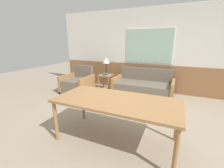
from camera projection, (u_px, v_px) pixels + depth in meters
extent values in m
plane|color=gray|center=(134.00, 130.00, 2.87)|extent=(16.00, 16.00, 0.00)
cube|color=#8E603D|center=(156.00, 78.00, 5.06)|extent=(7.20, 0.06, 0.91)
cube|color=silver|center=(160.00, 36.00, 4.69)|extent=(7.20, 0.06, 1.79)
cube|color=white|center=(149.00, 46.00, 4.86)|extent=(1.55, 0.01, 1.13)
cube|color=#99BCA8|center=(149.00, 46.00, 4.85)|extent=(1.47, 0.02, 1.05)
cube|color=#9E7042|center=(142.00, 94.00, 4.75)|extent=(1.82, 0.88, 0.06)
cube|color=#6B6051|center=(143.00, 89.00, 4.68)|extent=(1.66, 0.80, 0.35)
cube|color=#6B6051|center=(146.00, 74.00, 4.93)|extent=(1.66, 0.10, 0.41)
cube|color=#9E7042|center=(117.00, 84.00, 5.02)|extent=(0.08, 0.88, 0.55)
cube|color=#9E7042|center=(172.00, 91.00, 4.34)|extent=(0.08, 0.88, 0.55)
cube|color=#9E7042|center=(78.00, 91.00, 5.10)|extent=(0.88, 0.87, 0.06)
cube|color=#6B6051|center=(77.00, 85.00, 5.02)|extent=(0.72, 0.79, 0.37)
cube|color=#6B6051|center=(83.00, 71.00, 5.27)|extent=(0.72, 0.10, 0.42)
cube|color=#9E7042|center=(68.00, 82.00, 5.19)|extent=(0.08, 0.87, 0.57)
cube|color=#9E7042|center=(87.00, 85.00, 4.88)|extent=(0.08, 0.87, 0.57)
cube|color=#9E7042|center=(106.00, 75.00, 5.16)|extent=(0.44, 0.44, 0.03)
cylinder|color=#9E7042|center=(99.00, 84.00, 5.14)|extent=(0.04, 0.04, 0.52)
cylinder|color=#9E7042|center=(109.00, 85.00, 4.99)|extent=(0.04, 0.04, 0.52)
cylinder|color=#9E7042|center=(104.00, 81.00, 5.48)|extent=(0.04, 0.04, 0.52)
cylinder|color=#9E7042|center=(113.00, 82.00, 5.33)|extent=(0.04, 0.04, 0.52)
cylinder|color=black|center=(106.00, 74.00, 5.23)|extent=(0.14, 0.14, 0.02)
cylinder|color=black|center=(106.00, 68.00, 5.18)|extent=(0.02, 0.02, 0.37)
cone|color=silver|center=(106.00, 60.00, 5.10)|extent=(0.24, 0.24, 0.20)
cube|color=white|center=(106.00, 75.00, 5.08)|extent=(0.22, 0.14, 0.02)
cube|color=#234799|center=(106.00, 74.00, 5.07)|extent=(0.20, 0.13, 0.02)
cube|color=#2D7F3D|center=(105.00, 74.00, 5.06)|extent=(0.18, 0.12, 0.03)
cube|color=#9E7042|center=(116.00, 101.00, 2.41)|extent=(2.00, 0.93, 0.04)
cylinder|color=#9E7042|center=(56.00, 121.00, 2.52)|extent=(0.06, 0.06, 0.71)
cylinder|color=#9E7042|center=(176.00, 154.00, 1.79)|extent=(0.06, 0.06, 0.71)
cylinder|color=#9E7042|center=(83.00, 104.00, 3.23)|extent=(0.06, 0.06, 0.71)
cylinder|color=#9E7042|center=(177.00, 122.00, 2.50)|extent=(0.06, 0.06, 0.71)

